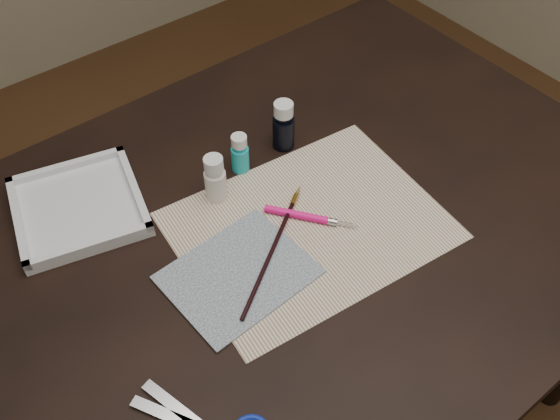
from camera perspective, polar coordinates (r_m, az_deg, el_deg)
ground at (r=1.70m, az=0.00°, el=-18.37°), size 3.50×3.50×0.02m
table at (r=1.35m, az=0.00°, el=-11.99°), size 1.30×0.90×0.75m
paper at (r=1.05m, az=2.69°, el=-1.41°), size 0.47×0.37×0.00m
canvas at (r=0.98m, az=-3.82°, el=-5.89°), size 0.23×0.18×0.00m
paint_bottle_white at (r=1.06m, az=-5.96°, el=2.89°), size 0.05×0.05×0.09m
paint_bottle_cyan at (r=1.11m, az=-3.69°, el=5.20°), size 0.04×0.04×0.08m
paint_bottle_navy at (r=1.15m, az=0.32°, el=7.76°), size 0.05×0.05×0.10m
paintbrush at (r=1.01m, az=-0.57°, el=-3.34°), size 0.25×0.17×0.01m
craft_knife at (r=1.05m, az=2.90°, el=-0.69°), size 0.11×0.14×0.01m
palette_tray at (r=1.11m, az=-17.95°, el=0.34°), size 0.25×0.25×0.03m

